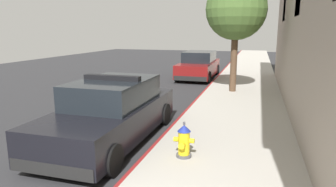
# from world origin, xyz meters

# --- Properties ---
(ground_plane) EXTENTS (28.74, 60.00, 0.20)m
(ground_plane) POSITION_xyz_m (-4.41, 10.00, -0.10)
(ground_plane) COLOR #2B2B2D
(sidewalk_pavement) EXTENTS (3.18, 60.00, 0.16)m
(sidewalk_pavement) POSITION_xyz_m (1.59, 10.00, 0.08)
(sidewalk_pavement) COLOR #ADA89E
(sidewalk_pavement) RESTS_ON ground
(curb_painted_edge) EXTENTS (0.08, 60.00, 0.16)m
(curb_painted_edge) POSITION_xyz_m (-0.04, 10.00, 0.08)
(curb_painted_edge) COLOR maroon
(curb_painted_edge) RESTS_ON ground
(police_cruiser) EXTENTS (1.94, 4.84, 1.68)m
(police_cruiser) POSITION_xyz_m (-1.29, 4.47, 0.74)
(police_cruiser) COLOR black
(police_cruiser) RESTS_ON ground
(parked_car_silver_ahead) EXTENTS (1.94, 4.84, 1.56)m
(parked_car_silver_ahead) POSITION_xyz_m (-1.17, 15.40, 0.74)
(parked_car_silver_ahead) COLOR maroon
(parked_car_silver_ahead) RESTS_ON ground
(fire_hydrant) EXTENTS (0.44, 0.40, 0.76)m
(fire_hydrant) POSITION_xyz_m (0.78, 3.62, 0.51)
(fire_hydrant) COLOR #4C4C51
(fire_hydrant) RESTS_ON sidewalk_pavement
(street_tree) EXTENTS (2.54, 2.54, 4.74)m
(street_tree) POSITION_xyz_m (1.16, 11.07, 3.60)
(street_tree) COLOR brown
(street_tree) RESTS_ON sidewalk_pavement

